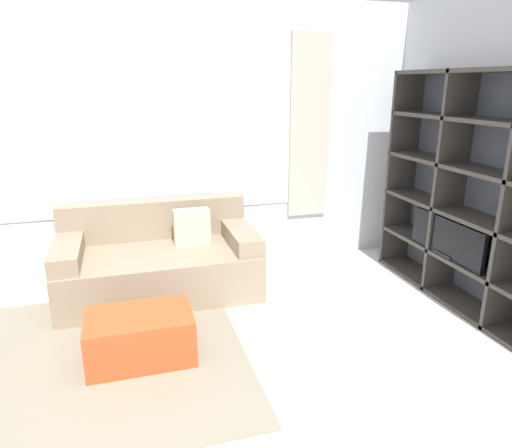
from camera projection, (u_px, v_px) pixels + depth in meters
wall_back at (145, 142)px, 4.43m from camera, size 6.76×0.11×2.70m
wall_right at (498, 152)px, 3.83m from camera, size 0.07×4.09×2.70m
area_rug at (38, 368)px, 3.17m from camera, size 2.87×2.08×0.01m
shelving_unit at (485, 197)px, 3.78m from camera, size 0.35×2.33×2.02m
couch_main at (160, 262)px, 4.28m from camera, size 1.79×0.95×0.81m
ottoman at (140, 337)px, 3.24m from camera, size 0.74×0.48×0.35m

